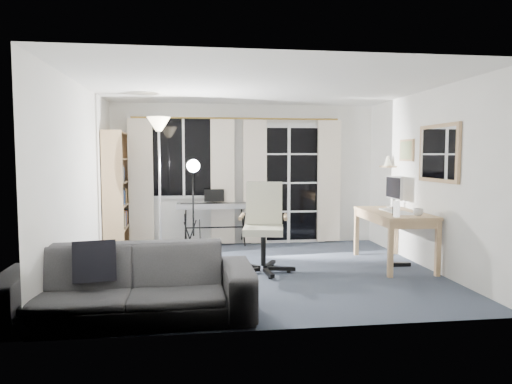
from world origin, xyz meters
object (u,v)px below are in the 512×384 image
keyboard_piano (214,207)px  office_chair (264,218)px  desk (394,218)px  bookshelf (115,195)px  monitor (394,189)px  studio_light (193,177)px  sofa (129,271)px  mug (418,211)px  torchiere_lamp (159,146)px

keyboard_piano → office_chair: bearing=-69.3°
keyboard_piano → desk: keyboard_piano is taller
bookshelf → monitor: 4.31m
studio_light → monitor: size_ratio=2.79×
studio_light → sofa: studio_light is taller
desk → monitor: monitor is taller
office_chair → sofa: (-1.51, -1.66, -0.24)m
desk → mug: mug is taller
bookshelf → studio_light: (1.24, -0.71, 0.30)m
mug → torchiere_lamp: bearing=160.9°
keyboard_piano → monitor: size_ratio=2.30×
desk → monitor: size_ratio=2.62×
monitor → sofa: 4.19m
studio_light → monitor: bearing=-9.4°
torchiere_lamp → sofa: bearing=-92.5°
torchiere_lamp → desk: (3.24, -0.66, -1.01)m
studio_light → mug: (2.87, -1.19, -0.40)m
office_chair → monitor: 2.12m
keyboard_piano → studio_light: size_ratio=0.83×
office_chair → keyboard_piano: bearing=121.1°
torchiere_lamp → studio_light: torchiere_lamp is taller
keyboard_piano → monitor: monitor is taller
bookshelf → mug: bookshelf is taller
torchiere_lamp → mug: torchiere_lamp is taller
keyboard_piano → office_chair: office_chair is taller
mug → sofa: bearing=-160.6°
keyboard_piano → office_chair: size_ratio=1.06×
keyboard_piano → sofa: size_ratio=0.54×
desk → studio_light: bearing=167.6°
monitor → office_chair: bearing=-164.5°
bookshelf → sofa: size_ratio=0.83×
mug → desk: bearing=101.3°
torchiere_lamp → studio_light: size_ratio=1.37×
bookshelf → desk: bearing=-20.6°
office_chair → sofa: bearing=-121.6°
sofa → office_chair: bearing=46.5°
bookshelf → keyboard_piano: bearing=3.5°
torchiere_lamp → studio_light: bearing=3.5°
bookshelf → office_chair: bearing=-35.2°
monitor → desk: bearing=-112.0°
bookshelf → keyboard_piano: bookshelf is taller
bookshelf → monitor: (4.20, -0.95, 0.13)m
mug → keyboard_piano: bearing=141.2°
monitor → sofa: bearing=-147.0°
bookshelf → torchiere_lamp: bearing=-45.6°
keyboard_piano → studio_light: 1.05m
monitor → mug: size_ratio=4.40×
mug → sofa: 3.67m
torchiere_lamp → mug: 3.64m
keyboard_piano → mug: bearing=-38.5°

